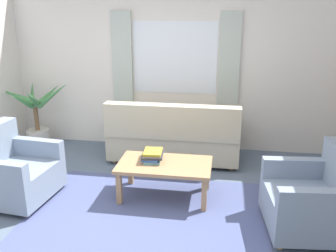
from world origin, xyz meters
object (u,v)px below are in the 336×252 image
(couch, at_px, (174,137))
(armchair_right, at_px, (314,199))
(book_stack_on_table, at_px, (153,155))
(potted_plant, at_px, (37,119))
(armchair_left, at_px, (12,171))
(coffee_table, at_px, (165,168))

(couch, height_order, armchair_right, couch)
(armchair_right, xyz_separation_m, book_stack_on_table, (-1.76, 0.52, 0.15))
(armchair_right, xyz_separation_m, potted_plant, (-3.90, 1.75, 0.13))
(armchair_left, distance_m, armchair_right, 3.38)
(armchair_left, xyz_separation_m, book_stack_on_table, (1.61, 0.39, 0.15))
(couch, relative_size, armchair_left, 2.07)
(couch, distance_m, book_stack_on_table, 1.07)
(couch, xyz_separation_m, book_stack_on_table, (-0.11, -1.06, 0.13))
(book_stack_on_table, relative_size, potted_plant, 0.29)
(potted_plant, bearing_deg, coffee_table, -29.46)
(book_stack_on_table, bearing_deg, couch, 84.17)
(armchair_left, height_order, armchair_right, same)
(armchair_left, xyz_separation_m, armchair_right, (3.38, -0.13, 0.00))
(couch, bearing_deg, potted_plant, -4.26)
(armchair_right, distance_m, coffee_table, 1.67)
(armchair_left, xyz_separation_m, potted_plant, (-0.53, 1.62, 0.13))
(armchair_left, bearing_deg, potted_plant, 23.69)
(couch, bearing_deg, book_stack_on_table, 84.17)
(couch, relative_size, potted_plant, 1.60)
(couch, relative_size, coffee_table, 1.73)
(armchair_left, height_order, book_stack_on_table, armchair_left)
(armchair_left, relative_size, armchair_right, 1.00)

